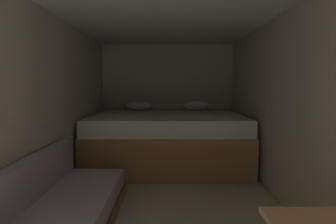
% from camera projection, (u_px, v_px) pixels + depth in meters
% --- Properties ---
extents(ground_plane, '(7.48, 7.48, 0.00)m').
position_uv_depth(ground_plane, '(168.00, 218.00, 2.66)').
color(ground_plane, '#B2A893').
extents(wall_back, '(2.62, 0.05, 2.08)m').
position_uv_depth(wall_back, '(168.00, 99.00, 5.31)').
color(wall_back, beige).
rests_on(wall_back, ground).
extents(wall_left, '(0.05, 5.48, 2.08)m').
position_uv_depth(wall_left, '(32.00, 113.00, 2.57)').
color(wall_left, beige).
rests_on(wall_left, ground).
extents(wall_right, '(0.05, 5.48, 2.08)m').
position_uv_depth(wall_right, '(304.00, 113.00, 2.56)').
color(wall_right, beige).
rests_on(wall_right, ground).
extents(bed, '(2.40, 1.76, 1.02)m').
position_uv_depth(bed, '(168.00, 139.00, 4.43)').
color(bed, '#9E7247').
rests_on(bed, ground).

